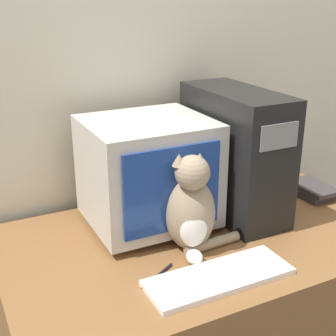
{
  "coord_description": "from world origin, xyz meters",
  "views": [
    {
      "loc": [
        -0.76,
        -0.83,
        1.51
      ],
      "look_at": [
        -0.12,
        0.46,
        0.96
      ],
      "focal_mm": 50.0,
      "sensor_mm": 36.0,
      "label": 1
    }
  ],
  "objects_px": {
    "pen": "(158,276)",
    "crt_monitor": "(148,172)",
    "computer_tower": "(234,153)",
    "keyboard": "(219,277)",
    "cat": "(191,209)",
    "book_stack": "(312,190)"
  },
  "relations": [
    {
      "from": "cat",
      "to": "book_stack",
      "type": "relative_size",
      "value": 1.66
    },
    {
      "from": "computer_tower",
      "to": "keyboard",
      "type": "xyz_separation_m",
      "value": [
        -0.3,
        -0.38,
        -0.22
      ]
    },
    {
      "from": "crt_monitor",
      "to": "computer_tower",
      "type": "bearing_deg",
      "value": -6.23
    },
    {
      "from": "pen",
      "to": "crt_monitor",
      "type": "bearing_deg",
      "value": 69.8
    },
    {
      "from": "computer_tower",
      "to": "book_stack",
      "type": "relative_size",
      "value": 2.38
    },
    {
      "from": "computer_tower",
      "to": "pen",
      "type": "xyz_separation_m",
      "value": [
        -0.45,
        -0.28,
        -0.23
      ]
    },
    {
      "from": "book_stack",
      "to": "pen",
      "type": "distance_m",
      "value": 0.87
    },
    {
      "from": "pen",
      "to": "computer_tower",
      "type": "bearing_deg",
      "value": 32.2
    },
    {
      "from": "crt_monitor",
      "to": "keyboard",
      "type": "xyz_separation_m",
      "value": [
        0.04,
        -0.41,
        -0.19
      ]
    },
    {
      "from": "keyboard",
      "to": "pen",
      "type": "relative_size",
      "value": 3.29
    },
    {
      "from": "keyboard",
      "to": "pen",
      "type": "xyz_separation_m",
      "value": [
        -0.16,
        0.09,
        -0.01
      ]
    },
    {
      "from": "crt_monitor",
      "to": "cat",
      "type": "xyz_separation_m",
      "value": [
        0.05,
        -0.22,
        -0.06
      ]
    },
    {
      "from": "crt_monitor",
      "to": "computer_tower",
      "type": "relative_size",
      "value": 0.87
    },
    {
      "from": "cat",
      "to": "book_stack",
      "type": "bearing_deg",
      "value": 32.25
    },
    {
      "from": "crt_monitor",
      "to": "cat",
      "type": "height_order",
      "value": "crt_monitor"
    },
    {
      "from": "computer_tower",
      "to": "crt_monitor",
      "type": "bearing_deg",
      "value": 173.77
    },
    {
      "from": "computer_tower",
      "to": "book_stack",
      "type": "distance_m",
      "value": 0.43
    },
    {
      "from": "computer_tower",
      "to": "cat",
      "type": "bearing_deg",
      "value": -147.26
    },
    {
      "from": "book_stack",
      "to": "keyboard",
      "type": "bearing_deg",
      "value": -153.04
    },
    {
      "from": "keyboard",
      "to": "cat",
      "type": "bearing_deg",
      "value": 86.22
    },
    {
      "from": "computer_tower",
      "to": "book_stack",
      "type": "height_order",
      "value": "computer_tower"
    },
    {
      "from": "keyboard",
      "to": "cat",
      "type": "distance_m",
      "value": 0.24
    }
  ]
}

